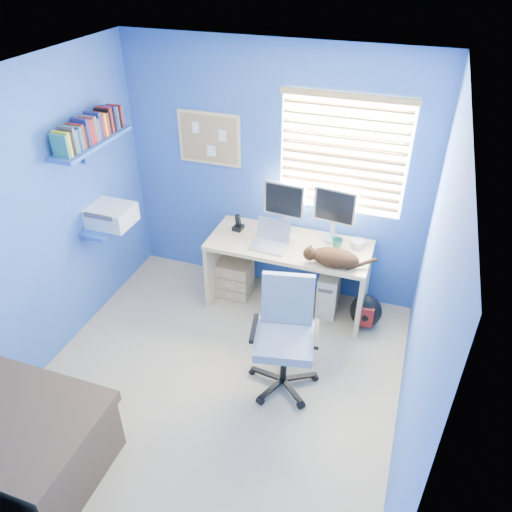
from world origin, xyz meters
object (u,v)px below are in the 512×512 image
(laptop, at_px, (269,237))
(office_chair, at_px, (285,348))
(tower_pc, at_px, (329,289))
(cat, at_px, (335,257))
(desk, at_px, (288,275))

(laptop, relative_size, office_chair, 0.34)
(office_chair, bearing_deg, tower_pc, 82.27)
(laptop, relative_size, cat, 0.77)
(office_chair, bearing_deg, cat, 74.35)
(cat, distance_m, office_chair, 0.93)
(desk, relative_size, cat, 3.60)
(desk, bearing_deg, office_chair, -75.50)
(cat, bearing_deg, laptop, 164.72)
(desk, bearing_deg, cat, -23.68)
(desk, height_order, laptop, laptop)
(tower_pc, bearing_deg, desk, -169.15)
(desk, relative_size, laptop, 4.68)
(laptop, height_order, tower_pc, laptop)
(tower_pc, bearing_deg, office_chair, -100.90)
(desk, distance_m, tower_pc, 0.44)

